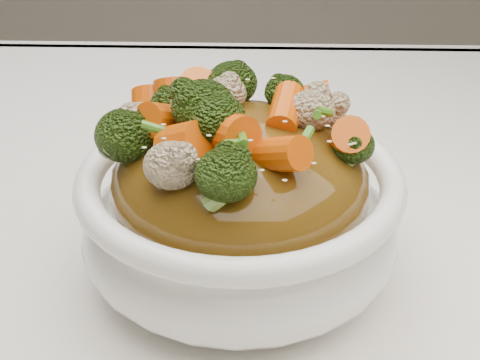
# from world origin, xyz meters

# --- Properties ---
(tablecloth) EXTENTS (1.20, 0.80, 0.04)m
(tablecloth) POSITION_xyz_m (0.00, 0.00, 0.73)
(tablecloth) COLOR white
(tablecloth) RESTS_ON dining_table
(bowl) EXTENTS (0.26, 0.26, 0.08)m
(bowl) POSITION_xyz_m (-0.04, -0.02, 0.79)
(bowl) COLOR white
(bowl) RESTS_ON tablecloth
(sauce_base) EXTENTS (0.21, 0.21, 0.09)m
(sauce_base) POSITION_xyz_m (-0.04, -0.02, 0.82)
(sauce_base) COLOR #51360E
(sauce_base) RESTS_ON bowl
(carrots) EXTENTS (0.21, 0.21, 0.05)m
(carrots) POSITION_xyz_m (-0.04, -0.02, 0.88)
(carrots) COLOR #D25006
(carrots) RESTS_ON sauce_base
(broccoli) EXTENTS (0.21, 0.21, 0.04)m
(broccoli) POSITION_xyz_m (-0.04, -0.02, 0.88)
(broccoli) COLOR black
(broccoli) RESTS_ON sauce_base
(cauliflower) EXTENTS (0.21, 0.21, 0.03)m
(cauliflower) POSITION_xyz_m (-0.04, -0.02, 0.87)
(cauliflower) COLOR tan
(cauliflower) RESTS_ON sauce_base
(scallions) EXTENTS (0.16, 0.16, 0.02)m
(scallions) POSITION_xyz_m (-0.04, -0.02, 0.88)
(scallions) COLOR #3E771B
(scallions) RESTS_ON sauce_base
(sesame_seeds) EXTENTS (0.19, 0.19, 0.01)m
(sesame_seeds) POSITION_xyz_m (-0.04, -0.02, 0.88)
(sesame_seeds) COLOR beige
(sesame_seeds) RESTS_ON sauce_base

